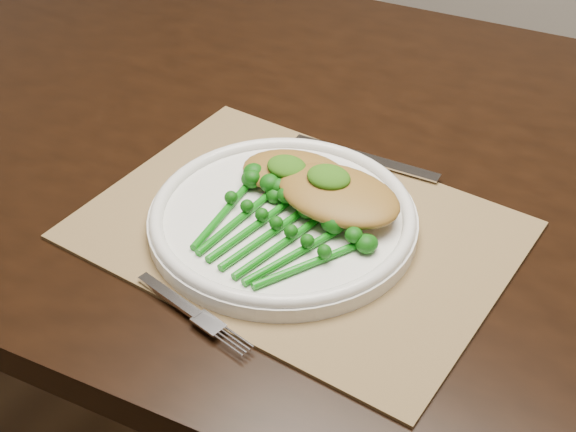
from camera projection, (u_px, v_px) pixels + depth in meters
The scene contains 10 objects.
dining_table at pixel (342, 352), 1.24m from camera, with size 1.69×1.07×0.75m.
placemat at pixel (297, 230), 0.89m from camera, with size 0.45×0.33×0.00m, color olive.
dinner_plate at pixel (283, 217), 0.88m from camera, with size 0.30×0.30×0.03m.
knife at pixel (352, 154), 0.99m from camera, with size 0.19×0.03×0.01m.
fork at pixel (200, 317), 0.77m from camera, with size 0.15×0.04×0.00m.
chicken_fillet_left at pixel (295, 173), 0.92m from camera, with size 0.12×0.09×0.02m, color olive.
chicken_fillet_right at pixel (339, 195), 0.87m from camera, with size 0.14×0.10×0.03m, color olive.
pesto_dollop_left at pixel (287, 167), 0.90m from camera, with size 0.05×0.04×0.02m, color #1D4D0B.
pesto_dollop_right at pixel (329, 177), 0.87m from camera, with size 0.05×0.04×0.02m, color #1D4D0B.
broccolini_bundle at pixel (264, 238), 0.84m from camera, with size 0.17×0.19×0.04m.
Camera 1 is at (0.36, -0.70, 1.32)m, focal length 50.00 mm.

